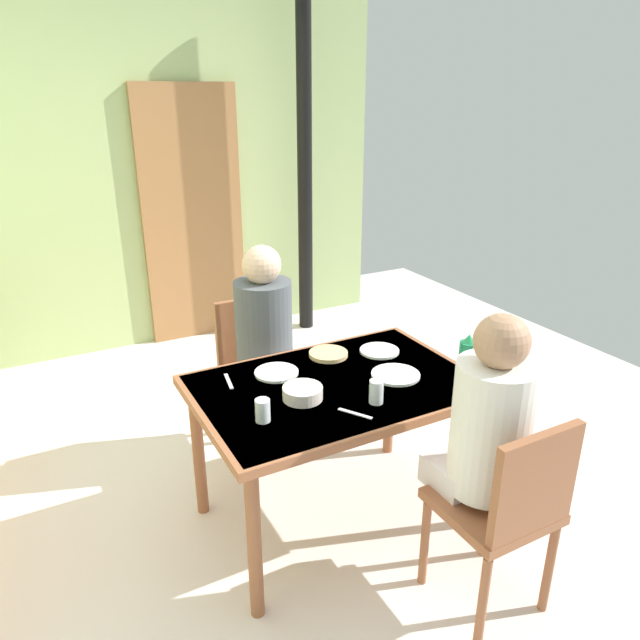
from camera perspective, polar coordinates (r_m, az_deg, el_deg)
The scene contains 19 objects.
ground_plane at distance 3.10m, azimuth -5.66°, elevation -17.50°, with size 6.23×6.23×0.00m, color silver.
wall_back at distance 4.76m, azimuth -18.03°, elevation 14.19°, with size 4.08×0.10×2.85m, color #A3B878.
door_wooden at distance 4.84m, azimuth -12.23°, elevation 9.74°, with size 0.80×0.05×2.00m, color #9D693E.
stove_pipe_column at distance 4.84m, azimuth -1.50°, elevation 15.29°, with size 0.12×0.12×2.85m, color black.
dining_table at distance 2.65m, azimuth 1.55°, elevation -7.70°, with size 1.24×0.84×0.73m.
chair_near_diner at distance 2.39m, azimuth 17.68°, elevation -16.86°, with size 0.40×0.40×0.87m.
chair_far_diner at distance 3.31m, azimuth -6.14°, elevation -4.51°, with size 0.40×0.40×0.87m.
person_near_diner at distance 2.31m, azimuth 16.07°, elevation -9.60°, with size 0.30×0.37×0.77m.
person_far_diner at distance 3.08m, azimuth -5.37°, elevation -0.75°, with size 0.30×0.37×0.77m.
water_bottle_green_near at distance 2.54m, azimuth 14.03°, elevation -4.41°, with size 0.07×0.07×0.28m.
serving_bowl_center at distance 2.48m, azimuth -1.70°, elevation -7.09°, with size 0.17×0.17×0.06m, color silver.
dinner_plate_near_left at distance 2.70m, azimuth 7.35°, elevation -5.29°, with size 0.22×0.22×0.01m, color white.
dinner_plate_near_right at distance 2.70m, azimuth -4.24°, elevation -5.10°, with size 0.20×0.20×0.01m, color white.
dinner_plate_far_center at distance 2.93m, azimuth 5.79°, elevation -2.99°, with size 0.20×0.20×0.01m, color white.
drinking_glass_by_near_diner at distance 2.45m, azimuth 5.49°, elevation -6.95°, with size 0.06×0.06×0.10m, color silver.
drinking_glass_by_far_diner at distance 2.32m, azimuth -5.58°, elevation -8.73°, with size 0.06×0.06×0.09m, color silver.
bread_plate_sliced at distance 2.87m, azimuth 0.82°, elevation -3.31°, with size 0.19×0.19×0.02m, color #DBB77A.
cutlery_knife_near at distance 2.39m, azimuth 3.42°, elevation -9.05°, with size 0.15×0.02×0.00m, color silver.
cutlery_fork_near at distance 2.65m, azimuth -8.83°, elevation -5.93°, with size 0.15×0.02×0.00m, color silver.
Camera 1 is at (-0.88, -2.25, 1.94)m, focal length 32.97 mm.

